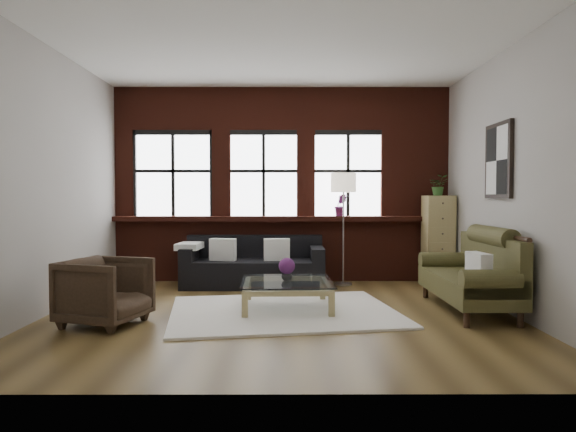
{
  "coord_description": "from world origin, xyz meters",
  "views": [
    {
      "loc": [
        0.08,
        -6.09,
        1.4
      ],
      "look_at": [
        0.1,
        0.6,
        1.15
      ],
      "focal_mm": 32.0,
      "sensor_mm": 36.0,
      "label": 1
    }
  ],
  "objects_px": {
    "drawer_chest": "(438,240)",
    "floor_lamp": "(343,224)",
    "dark_sofa": "(254,261)",
    "coffee_table": "(287,295)",
    "vintage_settee": "(467,270)",
    "armchair": "(105,291)",
    "vase": "(287,275)"
  },
  "relations": [
    {
      "from": "drawer_chest",
      "to": "floor_lamp",
      "type": "distance_m",
      "value": 1.54
    },
    {
      "from": "dark_sofa",
      "to": "coffee_table",
      "type": "bearing_deg",
      "value": -72.65
    },
    {
      "from": "dark_sofa",
      "to": "drawer_chest",
      "type": "distance_m",
      "value": 2.95
    },
    {
      "from": "dark_sofa",
      "to": "vintage_settee",
      "type": "distance_m",
      "value": 3.24
    },
    {
      "from": "dark_sofa",
      "to": "armchair",
      "type": "distance_m",
      "value": 2.83
    },
    {
      "from": "vase",
      "to": "coffee_table",
      "type": "bearing_deg",
      "value": 63.43
    },
    {
      "from": "vase",
      "to": "floor_lamp",
      "type": "xyz_separation_m",
      "value": [
        0.89,
        1.78,
        0.53
      ]
    },
    {
      "from": "drawer_chest",
      "to": "vintage_settee",
      "type": "bearing_deg",
      "value": -95.94
    },
    {
      "from": "dark_sofa",
      "to": "vase",
      "type": "xyz_separation_m",
      "value": [
        0.52,
        -1.67,
        0.04
      ]
    },
    {
      "from": "dark_sofa",
      "to": "drawer_chest",
      "type": "height_order",
      "value": "drawer_chest"
    },
    {
      "from": "dark_sofa",
      "to": "vase",
      "type": "distance_m",
      "value": 1.75
    },
    {
      "from": "vintage_settee",
      "to": "vase",
      "type": "xyz_separation_m",
      "value": [
        -2.21,
        0.07,
        -0.07
      ]
    },
    {
      "from": "vintage_settee",
      "to": "floor_lamp",
      "type": "distance_m",
      "value": 2.32
    },
    {
      "from": "vase",
      "to": "dark_sofa",
      "type": "bearing_deg",
      "value": 107.35
    },
    {
      "from": "armchair",
      "to": "floor_lamp",
      "type": "xyz_separation_m",
      "value": [
        2.88,
        2.53,
        0.59
      ]
    },
    {
      "from": "armchair",
      "to": "coffee_table",
      "type": "height_order",
      "value": "armchair"
    },
    {
      "from": "armchair",
      "to": "drawer_chest",
      "type": "bearing_deg",
      "value": -42.78
    },
    {
      "from": "coffee_table",
      "to": "vase",
      "type": "relative_size",
      "value": 7.89
    },
    {
      "from": "coffee_table",
      "to": "vase",
      "type": "xyz_separation_m",
      "value": [
        -0.0,
        -0.0,
        0.26
      ]
    },
    {
      "from": "vase",
      "to": "floor_lamp",
      "type": "relative_size",
      "value": 0.07
    },
    {
      "from": "coffee_table",
      "to": "floor_lamp",
      "type": "relative_size",
      "value": 0.58
    },
    {
      "from": "drawer_chest",
      "to": "floor_lamp",
      "type": "xyz_separation_m",
      "value": [
        -1.52,
        -0.04,
        0.25
      ]
    },
    {
      "from": "floor_lamp",
      "to": "vintage_settee",
      "type": "bearing_deg",
      "value": -54.53
    },
    {
      "from": "vase",
      "to": "armchair",
      "type": "bearing_deg",
      "value": -159.29
    },
    {
      "from": "vintage_settee",
      "to": "armchair",
      "type": "bearing_deg",
      "value": -170.79
    },
    {
      "from": "armchair",
      "to": "drawer_chest",
      "type": "height_order",
      "value": "drawer_chest"
    },
    {
      "from": "dark_sofa",
      "to": "vintage_settee",
      "type": "bearing_deg",
      "value": -32.39
    },
    {
      "from": "coffee_table",
      "to": "floor_lamp",
      "type": "height_order",
      "value": "floor_lamp"
    },
    {
      "from": "coffee_table",
      "to": "drawer_chest",
      "type": "distance_m",
      "value": 3.07
    },
    {
      "from": "dark_sofa",
      "to": "coffee_table",
      "type": "relative_size",
      "value": 1.96
    },
    {
      "from": "coffee_table",
      "to": "vintage_settee",
      "type": "bearing_deg",
      "value": -1.79
    },
    {
      "from": "vase",
      "to": "drawer_chest",
      "type": "distance_m",
      "value": 3.04
    }
  ]
}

